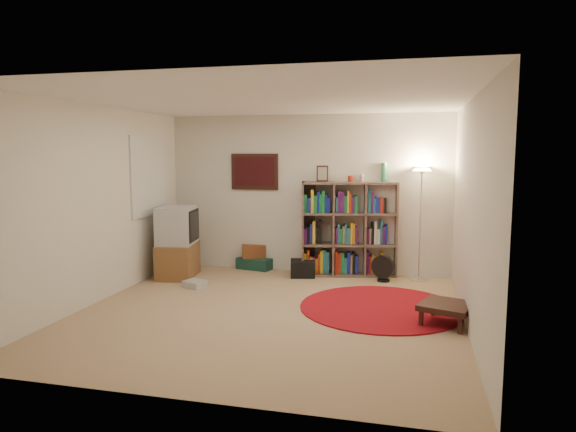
# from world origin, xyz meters

# --- Properties ---
(room) EXTENTS (4.54, 4.54, 2.54)m
(room) POSITION_xyz_m (-0.05, 0.05, 1.26)
(room) COLOR #A1815E
(room) RESTS_ON ground
(bookshelf) EXTENTS (1.51, 0.69, 1.75)m
(bookshelf) POSITION_xyz_m (0.67, 2.17, 0.71)
(bookshelf) COLOR brown
(bookshelf) RESTS_ON ground
(floor_lamp) EXTENTS (0.40, 0.40, 1.71)m
(floor_lamp) POSITION_xyz_m (1.77, 2.07, 1.42)
(floor_lamp) COLOR white
(floor_lamp) RESTS_ON ground
(floor_fan) EXTENTS (0.35, 0.24, 0.40)m
(floor_fan) POSITION_xyz_m (1.25, 1.85, 0.20)
(floor_fan) COLOR black
(floor_fan) RESTS_ON ground
(tv_stand) EXTENTS (0.63, 0.82, 1.09)m
(tv_stand) POSITION_xyz_m (-1.84, 1.42, 0.52)
(tv_stand) COLOR brown
(tv_stand) RESTS_ON ground
(dvd_box) EXTENTS (0.36, 0.33, 0.10)m
(dvd_box) POSITION_xyz_m (-1.33, 0.89, 0.05)
(dvd_box) COLOR #B1B0B5
(dvd_box) RESTS_ON ground
(suitcase) EXTENTS (0.64, 0.48, 0.18)m
(suitcase) POSITION_xyz_m (-0.84, 2.25, 0.09)
(suitcase) COLOR #13362D
(suitcase) RESTS_ON ground
(wicker_basket) EXTENTS (0.45, 0.39, 0.22)m
(wicker_basket) POSITION_xyz_m (-0.89, 2.27, 0.29)
(wicker_basket) COLOR brown
(wicker_basket) RESTS_ON suitcase
(duffel_bag) EXTENTS (0.43, 0.39, 0.26)m
(duffel_bag) POSITION_xyz_m (0.02, 1.88, 0.13)
(duffel_bag) COLOR black
(duffel_bag) RESTS_ON ground
(red_rug) EXTENTS (1.99, 1.99, 0.02)m
(red_rug) POSITION_xyz_m (1.30, 0.52, 0.01)
(red_rug) COLOR maroon
(red_rug) RESTS_ON ground
(side_table) EXTENTS (0.68, 0.68, 0.24)m
(side_table) POSITION_xyz_m (2.04, 0.06, 0.20)
(side_table) COLOR black
(side_table) RESTS_ON ground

